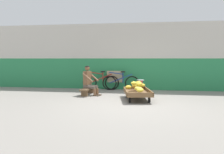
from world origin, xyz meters
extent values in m
plane|color=gray|center=(0.00, 0.00, 0.00)|extent=(80.00, 80.00, 0.00)
cube|color=#287F4C|center=(0.00, 3.30, 0.71)|extent=(16.00, 0.30, 1.43)
cube|color=beige|center=(0.00, 3.30, 2.22)|extent=(16.00, 0.30, 1.59)
cube|color=brown|center=(0.21, 0.84, 0.23)|extent=(1.07, 1.56, 0.05)
cube|color=brown|center=(-0.19, 0.78, 0.31)|extent=(0.28, 1.43, 0.10)
cube|color=brown|center=(0.60, 0.91, 0.31)|extent=(0.28, 1.43, 0.10)
cube|color=brown|center=(0.09, 1.53, 0.31)|extent=(0.83, 0.18, 0.10)
cube|color=brown|center=(0.33, 0.15, 0.31)|extent=(0.83, 0.18, 0.10)
cylinder|color=black|center=(-0.19, 1.29, 0.09)|extent=(0.08, 0.19, 0.18)
cylinder|color=black|center=(0.44, 1.39, 0.09)|extent=(0.08, 0.19, 0.18)
cylinder|color=black|center=(-0.02, 0.29, 0.09)|extent=(0.08, 0.19, 0.18)
cylinder|color=black|center=(0.60, 0.40, 0.09)|extent=(0.08, 0.19, 0.18)
ellipsoid|color=gold|center=(0.12, 1.26, 0.42)|extent=(0.28, 0.25, 0.13)
ellipsoid|color=yellow|center=(0.31, 0.26, 0.42)|extent=(0.30, 0.29, 0.13)
ellipsoid|color=gold|center=(0.24, 0.76, 0.42)|extent=(0.26, 0.21, 0.13)
ellipsoid|color=yellow|center=(0.28, 0.44, 0.42)|extent=(0.27, 0.22, 0.13)
ellipsoid|color=yellow|center=(0.23, 0.60, 0.42)|extent=(0.30, 0.29, 0.13)
ellipsoid|color=gold|center=(0.38, 1.48, 0.42)|extent=(0.30, 0.29, 0.13)
ellipsoid|color=gold|center=(-0.10, 0.89, 0.42)|extent=(0.30, 0.28, 0.13)
ellipsoid|color=gold|center=(0.25, 1.09, 0.56)|extent=(0.30, 0.30, 0.13)
ellipsoid|color=gold|center=(0.27, 0.72, 0.56)|extent=(0.29, 0.26, 0.13)
ellipsoid|color=yellow|center=(0.09, 1.01, 0.55)|extent=(0.30, 0.30, 0.13)
cube|color=brown|center=(-1.75, 1.56, 0.24)|extent=(0.35, 1.11, 0.05)
cube|color=brown|center=(-1.73, 1.94, 0.11)|extent=(0.24, 0.09, 0.22)
cube|color=brown|center=(-1.77, 1.17, 0.11)|extent=(0.24, 0.09, 0.22)
cylinder|color=brown|center=(-1.34, 1.50, 0.14)|extent=(0.10, 0.10, 0.27)
cube|color=#4C3D2D|center=(-1.28, 1.48, 0.02)|extent=(0.24, 0.16, 0.04)
cylinder|color=brown|center=(-1.53, 1.57, 0.32)|extent=(0.42, 0.26, 0.13)
cylinder|color=brown|center=(-1.40, 1.33, 0.14)|extent=(0.10, 0.10, 0.27)
cube|color=#4C3D2D|center=(-1.35, 1.31, 0.02)|extent=(0.24, 0.16, 0.04)
cylinder|color=brown|center=(-1.59, 1.40, 0.32)|extent=(0.42, 0.26, 0.13)
cube|color=brown|center=(-1.75, 1.56, 0.34)|extent=(0.30, 0.34, 0.14)
cube|color=brown|center=(-1.75, 1.56, 0.67)|extent=(0.28, 0.36, 0.52)
cylinder|color=brown|center=(-1.53, 1.69, 0.70)|extent=(0.47, 0.23, 0.36)
cylinder|color=brown|center=(-1.67, 1.31, 0.70)|extent=(0.47, 0.23, 0.36)
sphere|color=brown|center=(-1.75, 1.56, 1.05)|extent=(0.19, 0.19, 0.19)
ellipsoid|color=black|center=(-1.75, 1.56, 1.10)|extent=(0.17, 0.17, 0.09)
cube|color=gold|center=(0.32, 1.83, 0.15)|extent=(0.36, 0.28, 0.30)
cylinder|color=#28282D|center=(0.32, 1.83, 0.32)|extent=(0.20, 0.20, 0.03)
cube|color=#C6384C|center=(0.32, 1.83, 0.45)|extent=(0.16, 0.10, 0.24)
cylinder|color=white|center=(0.32, 1.78, 0.45)|extent=(0.13, 0.01, 0.13)
cylinder|color=#B2B5BA|center=(0.32, 1.83, 0.58)|extent=(0.30, 0.30, 0.01)
torus|color=black|center=(-1.99, 2.87, 0.32)|extent=(0.64, 0.10, 0.64)
torus|color=black|center=(-0.97, 2.95, 0.32)|extent=(0.64, 0.10, 0.64)
cylinder|color=#AD231E|center=(-1.48, 2.91, 0.52)|extent=(1.03, 0.12, 0.43)
cylinder|color=#AD231E|center=(-1.38, 2.91, 0.56)|extent=(0.04, 0.04, 0.48)
cylinder|color=#AD231E|center=(-1.68, 2.89, 0.76)|extent=(0.62, 0.09, 0.12)
cube|color=black|center=(-1.38, 2.91, 0.83)|extent=(0.21, 0.12, 0.05)
cylinder|color=black|center=(-1.99, 2.87, 0.78)|extent=(0.07, 0.48, 0.03)
torus|color=black|center=(-1.07, 2.87, 0.32)|extent=(0.64, 0.10, 0.64)
torus|color=black|center=(-0.06, 2.96, 0.32)|extent=(0.64, 0.10, 0.64)
cylinder|color=#234299|center=(-0.56, 2.91, 0.52)|extent=(1.03, 0.12, 0.43)
cylinder|color=#234299|center=(-0.46, 2.92, 0.56)|extent=(0.04, 0.04, 0.48)
cylinder|color=#234299|center=(-0.77, 2.90, 0.76)|extent=(0.62, 0.09, 0.12)
cube|color=black|center=(-0.46, 2.92, 0.83)|extent=(0.21, 0.12, 0.05)
cylinder|color=black|center=(-1.07, 2.87, 0.78)|extent=(0.07, 0.48, 0.03)
cube|color=#C6B289|center=(-0.87, 3.13, 0.43)|extent=(0.70, 0.28, 0.87)
cube|color=#3370B7|center=(0.21, 1.36, 0.12)|extent=(0.18, 0.12, 0.24)
camera|label=1|loc=(0.32, -6.17, 1.41)|focal=32.72mm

